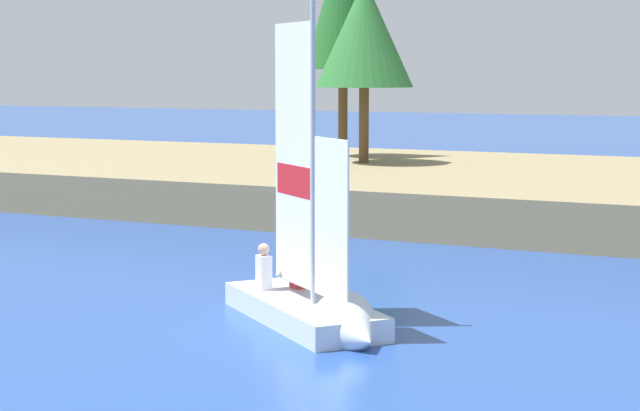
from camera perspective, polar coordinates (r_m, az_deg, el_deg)
The scene contains 4 objects.
shore_bank at distance 34.05m, azimuth 4.08°, elevation 1.09°, with size 80.00×14.28×1.18m, color #897A56.
shoreline_tree_midright at distance 37.93m, azimuth 1.22°, elevation 10.74°, with size 2.65×2.65×7.82m.
shoreline_tree_right at distance 35.11m, azimuth 2.34°, elevation 9.01°, with size 3.16×3.16×5.89m.
sailboat at distance 17.24m, azimuth 0.04°, elevation -5.27°, with size 4.11×3.63×5.59m.
Camera 1 is at (12.80, -5.89, 4.06)m, focal length 60.95 mm.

